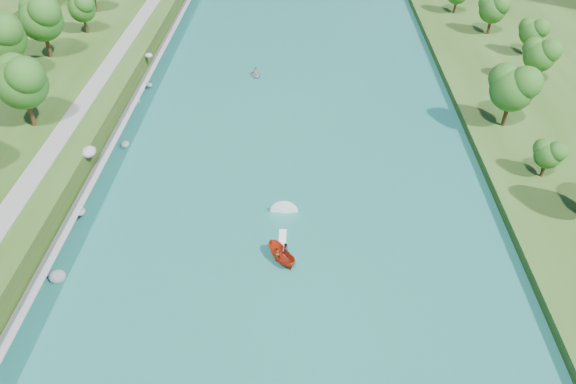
{
  "coord_description": "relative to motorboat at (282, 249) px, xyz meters",
  "views": [
    {
      "loc": [
        2.23,
        -41.82,
        45.13
      ],
      "look_at": [
        0.44,
        15.1,
        2.5
      ],
      "focal_mm": 35.0,
      "sensor_mm": 36.0,
      "label": 1
    }
  ],
  "objects": [
    {
      "name": "riverside_path",
      "position": [
        -32.48,
        13.77,
        2.64
      ],
      "size": [
        3.0,
        200.0,
        0.1
      ],
      "primitive_type": "cube",
      "color": "gray",
      "rests_on": "berm_west"
    },
    {
      "name": "river_water",
      "position": [
        0.02,
        13.77,
        -0.86
      ],
      "size": [
        55.0,
        240.0,
        0.1
      ],
      "primitive_type": "cube",
      "color": "#1A6355",
      "rests_on": "ground"
    },
    {
      "name": "ground",
      "position": [
        0.02,
        -6.23,
        -0.91
      ],
      "size": [
        260.0,
        260.0,
        0.0
      ],
      "primitive_type": "plane",
      "color": "#2D5119",
      "rests_on": "ground"
    },
    {
      "name": "riprap_bank",
      "position": [
        -25.83,
        12.87,
        0.9
      ],
      "size": [
        4.34,
        236.0,
        4.36
      ],
      "color": "slate",
      "rests_on": "ground"
    },
    {
      "name": "motorboat",
      "position": [
        0.0,
        0.0,
        0.0
      ],
      "size": [
        4.11,
        19.2,
        2.19
      ],
      "rotation": [
        0.0,
        0.0,
        3.76
      ],
      "color": "red",
      "rests_on": "river_water"
    },
    {
      "name": "trees_east",
      "position": [
        37.25,
        21.83,
        5.65
      ],
      "size": [
        18.0,
        144.26,
        11.94
      ],
      "color": "#235416",
      "rests_on": "berm_east"
    },
    {
      "name": "raft",
      "position": [
        -6.72,
        47.84,
        -0.41
      ],
      "size": [
        3.01,
        3.69,
        1.7
      ],
      "rotation": [
        0.0,
        0.0,
        0.24
      ],
      "color": "#95999E",
      "rests_on": "river_water"
    }
  ]
}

